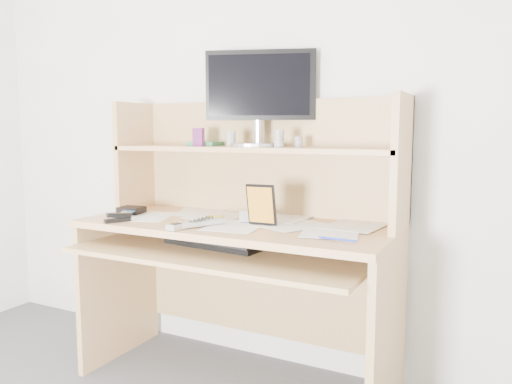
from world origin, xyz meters
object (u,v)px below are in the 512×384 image
at_px(tv_remote, 202,223).
at_px(game_case, 261,205).
at_px(desk, 244,232).
at_px(monitor, 260,95).
at_px(keyboard, 215,242).

height_order(tv_remote, game_case, game_case).
xyz_separation_m(desk, monitor, (0.02, 0.12, 0.62)).
height_order(desk, monitor, monitor).
bearing_deg(game_case, desk, 137.92).
relative_size(game_case, monitor, 0.36).
xyz_separation_m(tv_remote, monitor, (0.10, 0.34, 0.55)).
height_order(desk, keyboard, desk).
bearing_deg(desk, game_case, -37.98).
bearing_deg(monitor, keyboard, -128.46).
distance_m(keyboard, game_case, 0.28).
distance_m(game_case, monitor, 0.54).
distance_m(desk, monitor, 0.63).
relative_size(tv_remote, monitor, 0.40).
height_order(keyboard, game_case, game_case).
bearing_deg(keyboard, tv_remote, -95.32).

